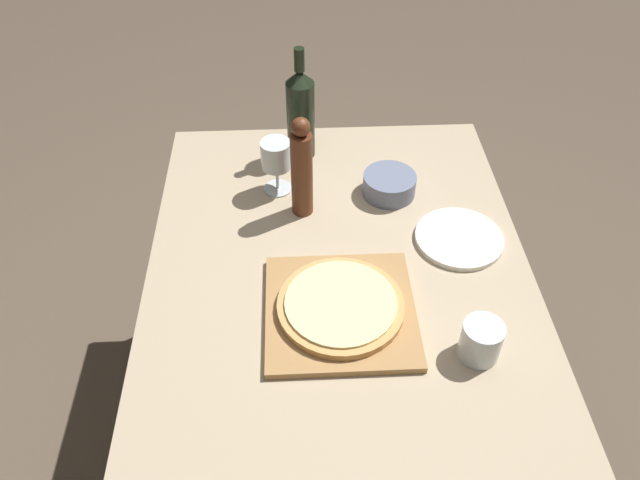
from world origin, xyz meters
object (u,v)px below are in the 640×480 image
object	(u,v)px
pizza	(341,305)
small_bowl	(389,185)
wine_glass	(276,157)
wine_bottle	(301,113)
pepper_mill	(302,169)

from	to	relation	value
pizza	small_bowl	world-z (taller)	small_bowl
pizza	wine_glass	size ratio (longest dim) A/B	1.83
wine_glass	pizza	bearing A→B (deg)	-72.60
wine_bottle	wine_glass	distance (m)	0.18
wine_bottle	pepper_mill	distance (m)	0.25
pizza	pepper_mill	xyz separation A→B (m)	(-0.07, 0.35, 0.11)
pepper_mill	wine_bottle	bearing A→B (deg)	89.15
pepper_mill	wine_glass	xyz separation A→B (m)	(-0.07, 0.09, -0.03)
pizza	wine_glass	xyz separation A→B (m)	(-0.14, 0.44, 0.08)
small_bowl	pizza	bearing A→B (deg)	-111.27
wine_glass	wine_bottle	bearing A→B (deg)	66.74
wine_bottle	pepper_mill	xyz separation A→B (m)	(-0.00, -0.25, -0.00)
pizza	pepper_mill	distance (m)	0.38
wine_bottle	small_bowl	bearing A→B (deg)	-39.89
wine_bottle	pizza	bearing A→B (deg)	-83.39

